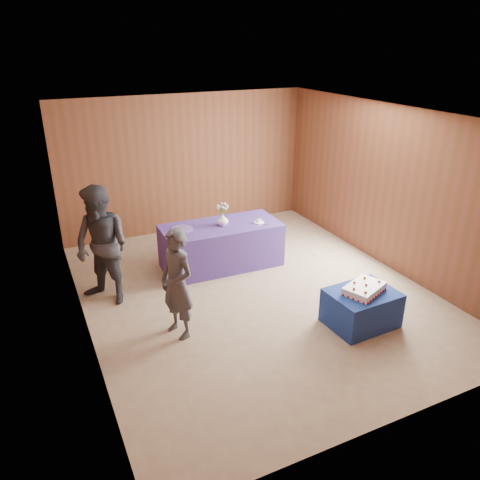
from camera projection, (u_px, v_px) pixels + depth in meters
ground at (255, 292)px, 7.29m from camera, size 6.00×6.00×0.00m
room_shell at (256, 180)px, 6.57m from camera, size 5.04×6.04×2.72m
cake_table at (361, 308)px, 6.40m from camera, size 0.93×0.74×0.50m
serving_table at (221, 245)px, 8.01m from camera, size 2.03×0.96×0.75m
sheet_cake at (364, 288)px, 6.28m from camera, size 0.69×0.59×0.14m
vase at (223, 220)px, 7.82m from camera, size 0.24×0.24×0.20m
flower_spray at (222, 207)px, 7.73m from camera, size 0.21×0.20×0.16m
platter at (182, 229)px, 7.68m from camera, size 0.45×0.45×0.02m
plate at (259, 222)px, 7.96m from camera, size 0.19×0.19×0.01m
cake_slice at (259, 220)px, 7.94m from camera, size 0.07×0.06×0.08m
knife at (264, 225)px, 7.86m from camera, size 0.26×0.03×0.00m
guest_left at (177, 284)px, 5.98m from camera, size 0.53×0.64×1.50m
guest_right at (102, 246)px, 6.71m from camera, size 1.07×1.10×1.79m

